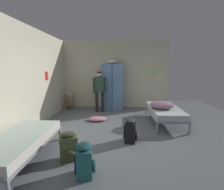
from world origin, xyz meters
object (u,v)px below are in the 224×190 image
bed_right (164,111)px  water_bottle (68,93)px  backpack_teal (85,160)px  backpack_black (131,131)px  bed_left_front (18,142)px  clothes_pile_pink (97,119)px  bedding_heap (162,105)px  shelf_unit (70,101)px  backpack_olive (69,147)px  person_traveler (99,88)px  lotion_bottle (71,94)px  locker_bank (112,86)px

bed_right → water_bottle: water_bottle is taller
backpack_teal → bed_right: bearing=54.0°
bed_right → backpack_black: bearing=-128.8°
bed_left_front → clothes_pile_pink: bearing=65.2°
bed_right → bedding_heap: 0.30m
water_bottle → clothes_pile_pink: water_bottle is taller
shelf_unit → backpack_teal: size_ratio=1.04×
backpack_teal → clothes_pile_pink: backpack_teal is taller
bedding_heap → backpack_black: (-1.00, -1.26, -0.34)m
bed_left_front → backpack_olive: backpack_olive is taller
shelf_unit → clothes_pile_pink: bearing=-47.9°
shelf_unit → backpack_olive: bearing=-73.3°
person_traveler → clothes_pile_pink: person_traveler is taller
lotion_bottle → person_traveler: bearing=-17.8°
locker_bank → backpack_teal: 4.43m
bedding_heap → backpack_teal: bedding_heap is taller
person_traveler → backpack_olive: size_ratio=2.86×
lotion_bottle → backpack_olive: bearing=-74.1°
locker_bank → bed_left_front: 4.35m
person_traveler → backpack_teal: bearing=-86.4°
backpack_olive → bed_right: bearing=43.8°
backpack_teal → backpack_black: bearing=57.4°
bed_right → clothes_pile_pink: bed_right is taller
locker_bank → backpack_olive: 4.05m
bed_right → lotion_bottle: size_ratio=11.35×
backpack_teal → bedding_heap: bearing=54.3°
bedding_heap → backpack_olive: size_ratio=1.34×
bed_right → water_bottle: bearing=156.0°
shelf_unit → person_traveler: size_ratio=0.36×
bed_left_front → backpack_black: backpack_black is taller
bed_left_front → person_traveler: person_traveler is taller
locker_bank → backpack_teal: bearing=-93.0°
locker_bank → water_bottle: 1.89m
person_traveler → lotion_bottle: size_ratio=9.40×
clothes_pile_pink → bed_right: bearing=-1.9°
backpack_black → clothes_pile_pink: 1.80m
bed_right → lotion_bottle: bearing=155.9°
bed_left_front → water_bottle: (-0.33, 3.94, 0.30)m
locker_bank → bedding_heap: bearing=-49.3°
shelf_unit → clothes_pile_pink: (1.36, -1.51, -0.28)m
person_traveler → clothes_pile_pink: bearing=-87.3°
backpack_olive → clothes_pile_pink: backpack_olive is taller
bed_left_front → locker_bank: bearing=69.2°
shelf_unit → backpack_olive: (1.15, -3.83, -0.09)m
person_traveler → backpack_black: person_traveler is taller
clothes_pile_pink → water_bottle: bearing=133.4°
water_bottle → backpack_teal: bearing=-69.1°
bed_left_front → clothes_pile_pink: (1.11, 2.41, -0.32)m
bed_left_front → bedding_heap: bearing=35.1°
backpack_teal → lotion_bottle: bearing=109.3°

